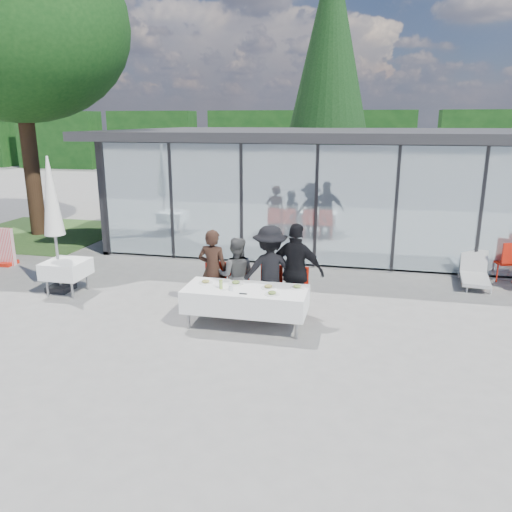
{
  "coord_description": "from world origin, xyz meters",
  "views": [
    {
      "loc": [
        2.27,
        -8.48,
        3.72
      ],
      "look_at": [
        0.1,
        1.2,
        1.02
      ],
      "focal_mm": 35.0,
      "sensor_mm": 36.0,
      "label": 1
    }
  ],
  "objects_px": {
    "diner_chair_d": "(296,289)",
    "lounger": "(474,273)",
    "folded_eyeglasses": "(243,294)",
    "diner_chair_a": "(215,284)",
    "diner_chair_b": "(237,285)",
    "plate_a": "(206,282)",
    "spare_table_left": "(66,269)",
    "conifer_tree": "(330,62)",
    "diner_b": "(236,275)",
    "spare_chair_b": "(507,260)",
    "diner_d": "(296,271)",
    "plate_c": "(268,287)",
    "plate_b": "(236,283)",
    "diner_chair_c": "(271,288)",
    "market_umbrella": "(52,205)",
    "diner_c": "(270,271)",
    "dining_table": "(246,299)",
    "diner_a": "(213,271)",
    "plate_d": "(297,287)",
    "deciduous_tree": "(15,26)",
    "juice_bottle": "(221,284)",
    "plate_extra": "(272,293)"
  },
  "relations": [
    {
      "from": "diner_chair_d",
      "to": "folded_eyeglasses",
      "type": "distance_m",
      "value": 1.35
    },
    {
      "from": "lounger",
      "to": "deciduous_tree",
      "type": "xyz_separation_m",
      "value": [
        -13.34,
        2.44,
        6.22
      ]
    },
    {
      "from": "spare_chair_b",
      "to": "diner_chair_a",
      "type": "bearing_deg",
      "value": -152.7
    },
    {
      "from": "diner_chair_d",
      "to": "lounger",
      "type": "bearing_deg",
      "value": 37.2
    },
    {
      "from": "diner_chair_b",
      "to": "diner_b",
      "type": "bearing_deg",
      "value": -90.0
    },
    {
      "from": "diner_b",
      "to": "diner_chair_d",
      "type": "relative_size",
      "value": 1.57
    },
    {
      "from": "plate_d",
      "to": "juice_bottle",
      "type": "height_order",
      "value": "juice_bottle"
    },
    {
      "from": "diner_chair_a",
      "to": "folded_eyeglasses",
      "type": "relative_size",
      "value": 6.96
    },
    {
      "from": "conifer_tree",
      "to": "diner_b",
      "type": "bearing_deg",
      "value": -93.03
    },
    {
      "from": "spare_chair_b",
      "to": "plate_d",
      "type": "bearing_deg",
      "value": -140.01
    },
    {
      "from": "diner_d",
      "to": "conifer_tree",
      "type": "relative_size",
      "value": 0.18
    },
    {
      "from": "folded_eyeglasses",
      "to": "spare_chair_b",
      "type": "relative_size",
      "value": 0.14
    },
    {
      "from": "dining_table",
      "to": "plate_c",
      "type": "relative_size",
      "value": 8.31
    },
    {
      "from": "dining_table",
      "to": "market_umbrella",
      "type": "xyz_separation_m",
      "value": [
        -4.57,
        1.06,
        1.42
      ]
    },
    {
      "from": "diner_a",
      "to": "diner_chair_b",
      "type": "height_order",
      "value": "diner_a"
    },
    {
      "from": "diner_chair_a",
      "to": "juice_bottle",
      "type": "distance_m",
      "value": 1.0
    },
    {
      "from": "diner_a",
      "to": "spare_chair_b",
      "type": "distance_m",
      "value": 7.06
    },
    {
      "from": "market_umbrella",
      "to": "conifer_tree",
      "type": "relative_size",
      "value": 0.29
    },
    {
      "from": "plate_c",
      "to": "plate_extra",
      "type": "height_order",
      "value": "same"
    },
    {
      "from": "diner_chair_b",
      "to": "market_umbrella",
      "type": "bearing_deg",
      "value": 175.83
    },
    {
      "from": "diner_chair_c",
      "to": "market_umbrella",
      "type": "relative_size",
      "value": 0.33
    },
    {
      "from": "diner_chair_a",
      "to": "spare_table_left",
      "type": "bearing_deg",
      "value": 176.58
    },
    {
      "from": "diner_chair_b",
      "to": "diner_chair_d",
      "type": "height_order",
      "value": "same"
    },
    {
      "from": "diner_c",
      "to": "lounger",
      "type": "distance_m",
      "value": 5.29
    },
    {
      "from": "folded_eyeglasses",
      "to": "plate_c",
      "type": "bearing_deg",
      "value": 48.12
    },
    {
      "from": "diner_chair_a",
      "to": "spare_table_left",
      "type": "height_order",
      "value": "diner_chair_a"
    },
    {
      "from": "diner_d",
      "to": "folded_eyeglasses",
      "type": "bearing_deg",
      "value": 62.17
    },
    {
      "from": "diner_chair_a",
      "to": "spare_chair_b",
      "type": "xyz_separation_m",
      "value": [
        6.24,
        3.22,
        0.0
      ]
    },
    {
      "from": "diner_b",
      "to": "spare_table_left",
      "type": "distance_m",
      "value": 3.98
    },
    {
      "from": "folded_eyeglasses",
      "to": "spare_table_left",
      "type": "height_order",
      "value": "folded_eyeglasses"
    },
    {
      "from": "diner_chair_a",
      "to": "lounger",
      "type": "distance_m",
      "value": 6.2
    },
    {
      "from": "diner_d",
      "to": "plate_b",
      "type": "xyz_separation_m",
      "value": [
        -1.07,
        -0.47,
        -0.16
      ]
    },
    {
      "from": "diner_b",
      "to": "spare_table_left",
      "type": "xyz_separation_m",
      "value": [
        -3.96,
        0.29,
        -0.21
      ]
    },
    {
      "from": "diner_chair_c",
      "to": "juice_bottle",
      "type": "relative_size",
      "value": 5.9
    },
    {
      "from": "diner_chair_c",
      "to": "diner_d",
      "type": "xyz_separation_m",
      "value": [
        0.51,
        -0.08,
        0.39
      ]
    },
    {
      "from": "plate_b",
      "to": "spare_table_left",
      "type": "height_order",
      "value": "plate_b"
    },
    {
      "from": "diner_chair_a",
      "to": "market_umbrella",
      "type": "xyz_separation_m",
      "value": [
        -3.73,
        0.31,
        1.42
      ]
    },
    {
      "from": "plate_a",
      "to": "plate_b",
      "type": "xyz_separation_m",
      "value": [
        0.57,
        0.07,
        0.0
      ]
    },
    {
      "from": "plate_d",
      "to": "diner_a",
      "type": "bearing_deg",
      "value": 165.47
    },
    {
      "from": "diner_chair_a",
      "to": "folded_eyeglasses",
      "type": "bearing_deg",
      "value": -50.98
    },
    {
      "from": "diner_chair_a",
      "to": "diner_a",
      "type": "bearing_deg",
      "value": -90.0
    },
    {
      "from": "diner_chair_a",
      "to": "diner_chair_b",
      "type": "xyz_separation_m",
      "value": [
        0.48,
        0.0,
        0.0
      ]
    },
    {
      "from": "plate_b",
      "to": "plate_extra",
      "type": "xyz_separation_m",
      "value": [
        0.78,
        -0.43,
        0.0
      ]
    },
    {
      "from": "plate_b",
      "to": "plate_d",
      "type": "xyz_separation_m",
      "value": [
        1.16,
        0.02,
        0.0
      ]
    },
    {
      "from": "diner_chair_a",
      "to": "diner_chair_c",
      "type": "relative_size",
      "value": 1.0
    },
    {
      "from": "diner_chair_a",
      "to": "diner_b",
      "type": "bearing_deg",
      "value": -9.91
    },
    {
      "from": "plate_a",
      "to": "spare_table_left",
      "type": "xyz_separation_m",
      "value": [
        -3.51,
        0.84,
        -0.22
      ]
    },
    {
      "from": "dining_table",
      "to": "diner_b",
      "type": "bearing_deg",
      "value": 117.98
    },
    {
      "from": "diner_chair_b",
      "to": "market_umbrella",
      "type": "relative_size",
      "value": 0.33
    },
    {
      "from": "diner_chair_b",
      "to": "diner_d",
      "type": "distance_m",
      "value": 1.26
    }
  ]
}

